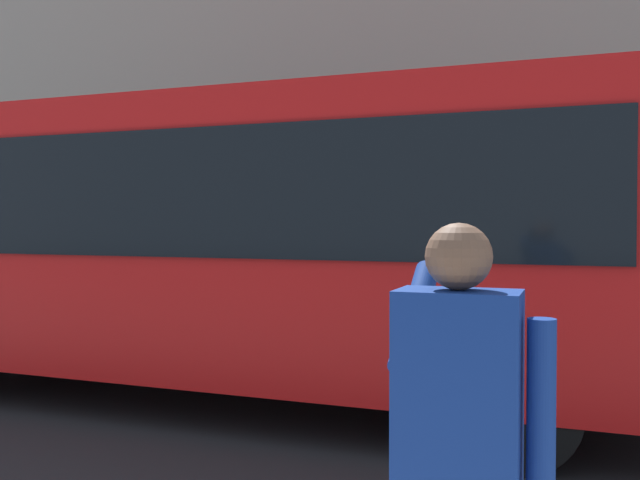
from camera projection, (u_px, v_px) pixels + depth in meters
ground_plane at (468, 419)px, 6.49m from camera, size 60.00×60.00×0.00m
red_bus at (224, 238)px, 7.17m from camera, size 9.05×2.54×3.08m
pedestrian_photographer at (459, 438)px, 2.27m from camera, size 0.53×0.52×1.70m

